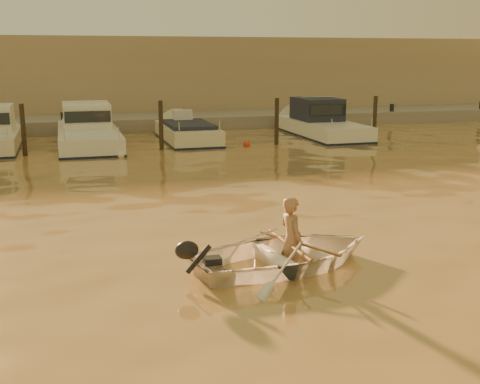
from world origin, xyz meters
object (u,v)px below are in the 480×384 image
object	(u,v)px
moored_boat_3	(187,136)
waterfront_building	(129,78)
moored_boat_2	(88,130)
dinghy	(286,254)
person	(291,240)
moored_boat_4	(322,123)

from	to	relation	value
moored_boat_3	waterfront_building	size ratio (longest dim) A/B	0.13
moored_boat_2	moored_boat_3	world-z (taller)	moored_boat_2
moored_boat_2	moored_boat_3	bearing A→B (deg)	0.00
dinghy	moored_boat_2	distance (m)	16.98
dinghy	moored_boat_2	xyz separation A→B (m)	(-2.77, 16.75, 0.38)
moored_boat_2	waterfront_building	world-z (taller)	waterfront_building
waterfront_building	person	bearing A→B (deg)	-90.30
moored_boat_4	waterfront_building	distance (m)	13.67
dinghy	moored_boat_3	size ratio (longest dim) A/B	0.58
person	moored_boat_4	distance (m)	18.57
person	moored_boat_4	bearing A→B (deg)	-35.69
waterfront_building	moored_boat_2	bearing A→B (deg)	-105.35
moored_boat_4	waterfront_building	bearing A→B (deg)	125.72
moored_boat_3	waterfront_building	distance (m)	11.29
dinghy	waterfront_building	world-z (taller)	waterfront_building
moored_boat_3	waterfront_building	bearing A→B (deg)	96.89
dinghy	waterfront_building	distance (m)	27.84
moored_boat_3	moored_boat_4	bearing A→B (deg)	0.00
moored_boat_2	moored_boat_4	size ratio (longest dim) A/B	1.12
moored_boat_4	waterfront_building	size ratio (longest dim) A/B	0.16
dinghy	person	xyz separation A→B (m)	(0.10, 0.02, 0.25)
dinghy	person	size ratio (longest dim) A/B	2.22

